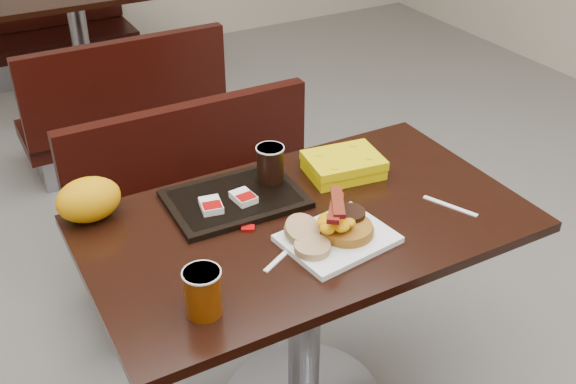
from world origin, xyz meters
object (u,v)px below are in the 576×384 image
platter (338,239)px  tray (235,199)px  pancake_stack (347,228)px  coffee_cup_near (203,292)px  clamshell (343,165)px  fork (277,261)px  table_far (82,52)px  bench_far_n (56,21)px  coffee_cup_far (270,164)px  hashbrown_sleeve_left (211,205)px  paper_bag (89,200)px  bench_far_s (118,98)px  hashbrown_sleeve_right (243,197)px  table_near (304,321)px  knife (450,206)px  bench_near_n (212,212)px

platter → tray: bearing=109.3°
pancake_stack → coffee_cup_near: bearing=-168.9°
clamshell → fork: bearing=-135.5°
table_far → bench_far_n: 0.70m
fork → coffee_cup_far: coffee_cup_far is taller
pancake_stack → coffee_cup_far: 0.34m
hashbrown_sleeve_left → table_far: bearing=95.6°
pancake_stack → platter: bearing=-174.2°
bench_far_n → pancake_stack: 3.45m
paper_bag → bench_far_s: bearing=72.4°
platter → fork: 0.18m
pancake_stack → coffee_cup_near: size_ratio=1.23×
table_far → paper_bag: size_ratio=6.86×
paper_bag → coffee_cup_far: bearing=-8.9°
tray → paper_bag: size_ratio=2.14×
hashbrown_sleeve_right → paper_bag: 0.42m
pancake_stack → coffee_cup_near: (-0.44, -0.09, 0.03)m
table_near → coffee_cup_near: coffee_cup_near is taller
tray → hashbrown_sleeve_left: (-0.08, -0.03, 0.02)m
platter → clamshell: (0.20, 0.29, 0.02)m
table_near → platter: size_ratio=4.38×
knife → fork: bearing=-115.6°
table_near → bench_far_s: bearing=90.0°
fork → tray: bearing=56.8°
bench_near_n → hashbrown_sleeve_left: 0.73m
bench_near_n → knife: 1.01m
platter → knife: bearing=-9.6°
bench_near_n → bench_far_s: 1.20m
pancake_stack → tray: size_ratio=0.38×
bench_near_n → clamshell: 0.72m
paper_bag → coffee_cup_near: bearing=-76.2°
table_near → coffee_cup_near: (-0.39, -0.21, 0.43)m
platter → fork: size_ratio=1.98×
bench_near_n → knife: bearing=-65.5°
bench_far_n → platter: 3.45m
bench_near_n → hashbrown_sleeve_right: size_ratio=13.65×
platter → coffee_cup_far: bearing=86.2°
bench_near_n → platter: platter is taller
bench_far_n → knife: knife is taller
bench_far_n → hashbrown_sleeve_left: (-0.22, -3.15, 0.42)m
bench_far_n → hashbrown_sleeve_right: (-0.12, -3.16, 0.42)m
bench_near_n → fork: bearing=-100.9°
bench_far_n → fork: size_ratio=7.23×
bench_near_n → bench_far_n: size_ratio=1.00×
fork → clamshell: clamshell is taller
bench_far_n → clamshell: clamshell is taller
table_far → knife: bearing=-82.0°
fork → coffee_cup_far: (0.16, 0.33, 0.07)m
bench_far_s → fork: (-0.16, -2.03, 0.39)m
coffee_cup_near → coffee_cup_far: bearing=47.2°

